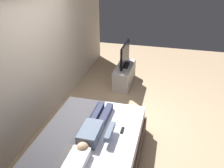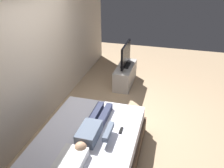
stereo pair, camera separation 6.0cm
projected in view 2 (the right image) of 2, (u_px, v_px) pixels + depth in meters
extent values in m
plane|color=tan|center=(118.00, 127.00, 4.60)|extent=(10.00, 10.00, 0.00)
cube|color=beige|center=(49.00, 46.00, 4.64)|extent=(6.40, 0.10, 2.80)
cube|color=brown|center=(90.00, 152.00, 3.81)|extent=(1.96, 1.55, 0.30)
cube|color=white|center=(89.00, 139.00, 3.69)|extent=(1.88, 1.47, 0.24)
cube|color=white|center=(71.00, 161.00, 3.04)|extent=(0.48, 0.34, 0.12)
cube|color=slate|center=(89.00, 133.00, 3.49)|extent=(0.48, 0.28, 0.18)
sphere|color=tan|center=(81.00, 148.00, 3.21)|extent=(0.18, 0.18, 0.18)
cube|color=#2D334C|center=(105.00, 115.00, 3.95)|extent=(0.60, 0.11, 0.11)
cube|color=#2D334C|center=(96.00, 114.00, 3.99)|extent=(0.60, 0.11, 0.11)
cube|color=slate|center=(108.00, 131.00, 3.46)|extent=(0.40, 0.08, 0.08)
cube|color=black|center=(121.00, 130.00, 3.67)|extent=(0.15, 0.04, 0.02)
cube|color=#B7B2AD|center=(125.00, 75.00, 6.11)|extent=(1.10, 0.40, 0.50)
cube|color=black|center=(125.00, 65.00, 5.98)|extent=(0.32, 0.20, 0.05)
cube|color=black|center=(126.00, 54.00, 5.84)|extent=(0.88, 0.05, 0.54)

